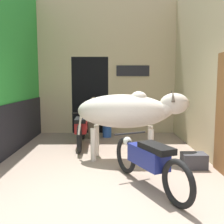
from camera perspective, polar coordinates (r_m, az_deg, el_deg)
ground_plane at (r=3.78m, az=-2.07°, el=-18.41°), size 30.00×30.00×0.00m
wall_left_shopfront at (r=6.16m, az=-22.30°, el=9.30°), size 0.25×4.61×4.00m
wall_back_with_doorway at (r=8.30m, az=-2.48°, el=7.26°), size 4.16×0.93×4.00m
wall_right_with_door at (r=6.05m, az=19.81°, el=9.81°), size 0.22×4.61×4.00m
cow at (r=5.32m, az=3.57°, el=0.19°), size 2.29×0.93×1.44m
motorcycle_near at (r=4.04m, az=7.83°, el=-10.29°), size 0.96×1.88×0.75m
motorcycle_far at (r=6.60m, az=-6.69°, el=-3.48°), size 0.58×2.10×0.76m
shopkeeper_seated at (r=7.43m, az=-4.01°, el=-1.08°), size 0.42×0.33×1.15m
plastic_stool at (r=7.56m, az=-1.09°, el=-3.86°), size 0.36×0.36×0.40m
crate at (r=5.16m, az=17.38°, el=-10.08°), size 0.44×0.32×0.28m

